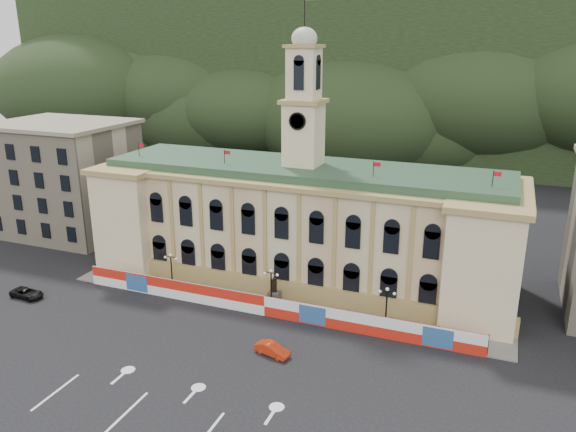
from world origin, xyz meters
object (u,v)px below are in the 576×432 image
at_px(statue, 274,296).
at_px(lamp_center, 271,285).
at_px(black_suv, 27,293).
at_px(red_sedan, 272,349).

bearing_deg(statue, lamp_center, -90.00).
distance_m(lamp_center, black_suv, 31.32).
bearing_deg(red_sedan, statue, 35.21).
bearing_deg(lamp_center, statue, 90.00).
bearing_deg(red_sedan, lamp_center, 37.22).
bearing_deg(red_sedan, black_suv, 101.83).
height_order(red_sedan, black_suv, red_sedan).
bearing_deg(lamp_center, black_suv, -163.92).
xyz_separation_m(lamp_center, red_sedan, (4.24, -9.66, -2.44)).
distance_m(statue, black_suv, 31.52).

